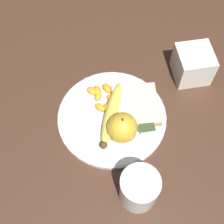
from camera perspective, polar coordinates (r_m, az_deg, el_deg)
ground_plane at (r=0.76m, az=0.00°, el=-1.17°), size 3.00×3.00×0.00m
plate at (r=0.76m, az=0.00°, el=-0.89°), size 0.26×0.26×0.01m
juice_glass at (r=0.66m, az=4.96°, el=-13.86°), size 0.08×0.08×0.09m
apple at (r=0.70m, az=1.89°, el=-2.91°), size 0.07×0.07×0.08m
banana at (r=0.74m, az=-0.18°, el=-0.65°), size 0.17×0.09×0.03m
bread_slice at (r=0.76m, az=4.34°, el=1.18°), size 0.12×0.12×0.02m
fork at (r=0.74m, az=0.05°, el=-1.73°), size 0.07×0.19×0.00m
jam_packet at (r=0.73m, az=6.22°, el=-2.41°), size 0.04×0.04×0.02m
orange_segment_0 at (r=0.78m, az=-2.72°, el=3.84°), size 0.03×0.02×0.02m
orange_segment_1 at (r=0.77m, az=0.26°, el=2.65°), size 0.03×0.04×0.02m
orange_segment_2 at (r=0.77m, az=1.77°, el=1.96°), size 0.03×0.02×0.01m
orange_segment_3 at (r=0.76m, az=-0.00°, el=1.23°), size 0.03×0.03×0.01m
orange_segment_4 at (r=0.79m, az=-0.98°, el=4.40°), size 0.03×0.03×0.02m
orange_segment_5 at (r=0.76m, az=-0.84°, el=0.77°), size 0.03×0.02×0.01m
orange_segment_6 at (r=0.77m, az=-2.54°, el=2.93°), size 0.03×0.03×0.02m
orange_segment_7 at (r=0.76m, az=-2.17°, el=0.83°), size 0.03×0.03×0.02m
orange_segment_8 at (r=0.78m, az=-3.66°, el=3.84°), size 0.03×0.03×0.02m
condiment_caddy at (r=0.83m, az=14.54°, el=8.41°), size 0.09×0.09×0.08m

